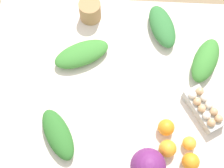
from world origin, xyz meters
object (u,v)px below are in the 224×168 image
Objects in this scene: egg_carton at (204,108)px; orange_3 at (189,143)px; greens_bunch_beet_tops at (205,60)px; orange_0 at (191,162)px; cabbage_purple at (148,166)px; orange_1 at (168,148)px; greens_bunch_chard at (162,26)px; paper_bag at (90,11)px; greens_bunch_scallion at (58,134)px; greens_bunch_kale at (82,54)px; orange_2 at (166,127)px.

orange_3 is (0.08, 0.17, -0.01)m from egg_carton.
egg_carton is at bearing 84.93° from greens_bunch_beet_tops.
egg_carton reaches higher than orange_3.
cabbage_purple is at bearing 10.29° from orange_0.
cabbage_purple reaches higher than orange_1.
greens_bunch_chard is (-0.08, -0.76, -0.04)m from cabbage_purple.
greens_bunch_scallion is (0.10, 0.70, -0.02)m from paper_bag.
orange_1 is at bearing 175.61° from greens_bunch_scallion.
greens_bunch_kale is 3.63× the size of orange_1.
egg_carton is 0.27m from greens_bunch_beet_tops.
egg_carton is at bearing -132.82° from cabbage_purple.
greens_bunch_scallion is at bearing 80.48° from greens_bunch_kale.
orange_1 is at bearing 133.06° from greens_bunch_kale.
orange_1 is at bearing 66.54° from greens_bunch_beet_tops.
greens_bunch_chard is (0.22, -0.20, -0.01)m from greens_bunch_beet_tops.
paper_bag is at bearing 17.07° from egg_carton.
greens_bunch_scallion is 3.32× the size of orange_0.
cabbage_purple reaches higher than orange_2.
orange_2 reaches higher than greens_bunch_scallion.
egg_carton reaches higher than orange_2.
orange_0 is 0.09m from orange_3.
greens_bunch_kale is at bearing -99.52° from greens_bunch_scallion.
orange_2 is (0.19, 0.11, -0.00)m from egg_carton.
greens_bunch_kale is 0.71m from orange_3.
greens_bunch_kale is at bearing -58.24° from cabbage_purple.
greens_bunch_beet_tops is at bearing -113.46° from orange_1.
egg_carton is 0.27m from orange_1.
egg_carton reaches higher than greens_bunch_chard.
paper_bag is 0.27m from greens_bunch_kale.
greens_bunch_scallion is 0.52m from orange_1.
cabbage_purple is 0.14m from orange_1.
paper_bag is at bearing -23.40° from greens_bunch_beet_tops.
cabbage_purple is 0.67m from greens_bunch_kale.
greens_bunch_kale is 0.77m from orange_0.
greens_bunch_beet_tops is at bearing -102.82° from orange_3.
greens_bunch_chard is at bearing -8.03° from egg_carton.
greens_bunch_kale is 1.09× the size of greens_bunch_chard.
greens_bunch_chard reaches higher than greens_bunch_kale.
paper_bag is 0.45× the size of greens_bunch_scallion.
egg_carton is at bearing -131.27° from orange_1.
greens_bunch_kale is at bearing -0.64° from greens_bunch_beet_tops.
greens_bunch_scallion is 1.00× the size of greens_bunch_beet_tops.
paper_bag is at bearing -53.42° from orange_3.
greens_bunch_kale is at bearing 24.38° from greens_bunch_chard.
greens_bunch_chard is (0.20, -0.47, -0.00)m from egg_carton.
greens_bunch_kale is 4.60× the size of orange_3.
egg_carton is 3.00× the size of orange_1.
greens_bunch_beet_tops is at bearing -119.53° from orange_2.
orange_2 is (-0.01, 0.57, -0.00)m from greens_bunch_chard.
greens_bunch_chard is 3.42× the size of orange_2.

